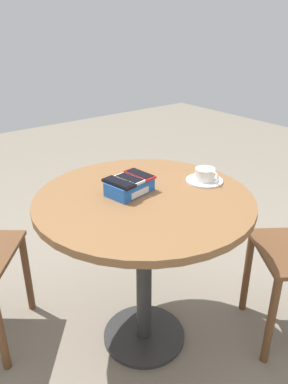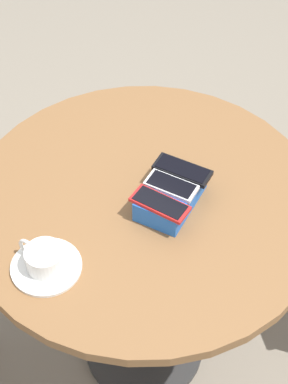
% 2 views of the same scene
% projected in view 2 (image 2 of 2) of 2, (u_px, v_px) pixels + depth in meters
% --- Properties ---
extents(ground_plane, '(8.00, 8.00, 0.00)m').
position_uv_depth(ground_plane, '(144.00, 348.00, 2.15)').
color(ground_plane, gray).
extents(round_table, '(0.89, 0.89, 0.76)m').
position_uv_depth(round_table, '(144.00, 230.00, 1.69)').
color(round_table, '#2D2D2D').
rests_on(round_table, ground_plane).
extents(phone_box, '(0.20, 0.15, 0.06)m').
position_uv_depth(phone_box, '(171.00, 195.00, 1.56)').
color(phone_box, blue).
rests_on(phone_box, round_table).
extents(phone_black, '(0.08, 0.15, 0.01)m').
position_uv_depth(phone_black, '(182.00, 170.00, 1.57)').
color(phone_black, black).
rests_on(phone_black, phone_box).
extents(phone_white, '(0.08, 0.13, 0.01)m').
position_uv_depth(phone_white, '(171.00, 186.00, 1.54)').
color(phone_white, silver).
rests_on(phone_white, phone_box).
extents(phone_red, '(0.07, 0.14, 0.01)m').
position_uv_depth(phone_red, '(160.00, 204.00, 1.50)').
color(phone_red, red).
rests_on(phone_red, phone_box).
extents(saucer, '(0.16, 0.16, 0.01)m').
position_uv_depth(saucer, '(46.00, 267.00, 1.45)').
color(saucer, white).
rests_on(saucer, round_table).
extents(coffee_cup, '(0.09, 0.12, 0.06)m').
position_uv_depth(coffee_cup, '(44.00, 258.00, 1.43)').
color(coffee_cup, white).
rests_on(coffee_cup, saucer).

